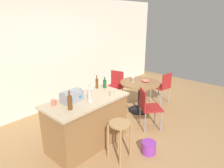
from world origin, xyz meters
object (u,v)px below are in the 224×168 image
object	(u,v)px
dining_table	(140,89)
cup_2	(112,93)
cup_1	(90,90)
folding_chair_far	(163,86)
bottle_0	(70,102)
bottle_2	(90,95)
serving_bowl	(146,80)
wooden_stool	(120,132)
cup_0	(54,103)
kitchen_island	(87,122)
plastic_bucket	(149,147)
toolbox	(72,96)
folding_chair_left	(115,85)
wine_glass	(133,78)
bottle_1	(105,84)
bottle_3	(97,83)
folding_chair_near	(148,106)

from	to	relation	value
dining_table	cup_2	xyz separation A→B (m)	(-1.32, -0.28, 0.37)
dining_table	cup_1	bearing A→B (deg)	176.48
folding_chair_far	bottle_0	xyz separation A→B (m)	(-2.94, 0.01, 0.50)
bottle_2	serving_bowl	size ratio (longest dim) A/B	1.73
bottle_0	dining_table	bearing A→B (deg)	5.08
wooden_stool	cup_0	world-z (taller)	cup_0
kitchen_island	folding_chair_far	size ratio (longest dim) A/B	1.74
bottle_2	plastic_bucket	xyz separation A→B (m)	(0.54, -0.86, -0.90)
cup_1	kitchen_island	bearing A→B (deg)	-144.51
toolbox	serving_bowl	world-z (taller)	toolbox
toolbox	folding_chair_far	bearing A→B (deg)	-4.81
folding_chair_left	wine_glass	size ratio (longest dim) A/B	6.15
bottle_1	wine_glass	world-z (taller)	bottle_1
toolbox	cup_0	size ratio (longest dim) A/B	3.22
wooden_stool	plastic_bucket	xyz separation A→B (m)	(0.42, -0.30, -0.38)
bottle_1	serving_bowl	bearing A→B (deg)	-7.94
wooden_stool	wine_glass	size ratio (longest dim) A/B	4.52
bottle_2	bottle_3	xyz separation A→B (m)	(0.54, 0.39, -0.02)
bottle_3	bottle_0	bearing A→B (deg)	-157.74
wooden_stool	cup_2	world-z (taller)	cup_2
dining_table	kitchen_island	bearing A→B (deg)	-177.66
bottle_2	cup_1	size ratio (longest dim) A/B	2.65
dining_table	folding_chair_left	size ratio (longest dim) A/B	1.07
folding_chair_near	bottle_0	distance (m)	1.74
cup_2	wine_glass	size ratio (longest dim) A/B	0.80
wooden_stool	cup_2	bearing A→B (deg)	54.06
bottle_3	cup_0	bearing A→B (deg)	-176.02
dining_table	bottle_2	xyz separation A→B (m)	(-1.78, -0.20, 0.44)
folding_chair_left	bottle_0	bearing A→B (deg)	-156.51
bottle_0	serving_bowl	xyz separation A→B (m)	(2.28, 0.11, -0.22)
kitchen_island	plastic_bucket	xyz separation A→B (m)	(0.51, -0.99, -0.34)
toolbox	cup_1	bearing A→B (deg)	7.87
bottle_0	serving_bowl	world-z (taller)	bottle_0
dining_table	toolbox	distance (m)	2.01
serving_bowl	kitchen_island	bearing A→B (deg)	179.69
folding_chair_near	bottle_1	world-z (taller)	bottle_1
kitchen_island	wooden_stool	bearing A→B (deg)	-82.76
kitchen_island	serving_bowl	world-z (taller)	kitchen_island
wooden_stool	bottle_3	size ratio (longest dim) A/B	2.48
bottle_0	bottle_2	bearing A→B (deg)	-1.47
cup_1	cup_2	size ratio (longest dim) A/B	1.03
kitchen_island	cup_2	size ratio (longest dim) A/B	12.95
bottle_2	plastic_bucket	size ratio (longest dim) A/B	1.23
bottle_0	folding_chair_far	bearing A→B (deg)	-0.11
dining_table	bottle_2	size ratio (longest dim) A/B	3.03
folding_chair_far	wine_glass	world-z (taller)	wine_glass
wooden_stool	bottle_3	world-z (taller)	bottle_3
folding_chair_near	cup_1	size ratio (longest dim) A/B	7.25
bottle_0	cup_2	xyz separation A→B (m)	(0.86, -0.09, -0.07)
dining_table	folding_chair_far	distance (m)	0.80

